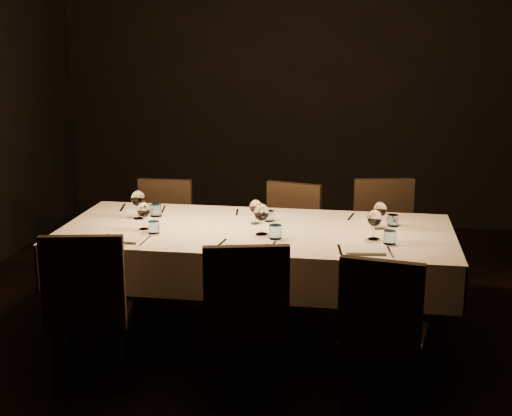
% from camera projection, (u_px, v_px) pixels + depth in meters
% --- Properties ---
extents(room, '(5.01, 6.01, 3.01)m').
position_uv_depth(room, '(256.00, 115.00, 4.42)').
color(room, black).
rests_on(room, ground).
extents(dining_table, '(2.52, 1.12, 0.76)m').
position_uv_depth(dining_table, '(256.00, 240.00, 4.62)').
color(dining_table, black).
rests_on(dining_table, ground).
extents(chair_near_left, '(0.53, 0.53, 0.94)m').
position_uv_depth(chair_near_left, '(89.00, 302.00, 4.02)').
color(chair_near_left, black).
rests_on(chair_near_left, ground).
extents(place_setting_near_left, '(0.32, 0.40, 0.18)m').
position_uv_depth(place_setting_near_left, '(140.00, 223.00, 4.48)').
color(place_setting_near_left, silver).
rests_on(place_setting_near_left, dining_table).
extents(chair_near_center, '(0.54, 0.54, 0.94)m').
position_uv_depth(chair_near_center, '(245.00, 314.00, 3.85)').
color(chair_near_center, black).
rests_on(chair_near_center, ground).
extents(place_setting_near_center, '(0.37, 0.42, 0.20)m').
position_uv_depth(place_setting_near_center, '(260.00, 227.00, 4.36)').
color(place_setting_near_center, silver).
rests_on(place_setting_near_center, dining_table).
extents(chair_near_right, '(0.50, 0.50, 0.89)m').
position_uv_depth(chair_near_right, '(382.00, 326.00, 3.75)').
color(chair_near_right, black).
rests_on(chair_near_right, ground).
extents(place_setting_near_right, '(0.35, 0.41, 0.19)m').
position_uv_depth(place_setting_near_right, '(375.00, 232.00, 4.26)').
color(place_setting_near_right, silver).
rests_on(place_setting_near_right, dining_table).
extents(chair_far_left, '(0.43, 0.43, 0.88)m').
position_uv_depth(chair_far_left, '(163.00, 231.00, 5.53)').
color(chair_far_left, black).
rests_on(chair_far_left, ground).
extents(place_setting_far_left, '(0.37, 0.42, 0.20)m').
position_uv_depth(place_setting_far_left, '(144.00, 204.00, 4.91)').
color(place_setting_far_left, silver).
rests_on(place_setting_far_left, dining_table).
extents(chair_far_center, '(0.52, 0.52, 0.89)m').
position_uv_depth(chair_far_center, '(289.00, 237.00, 5.36)').
color(chair_far_center, black).
rests_on(chair_far_center, ground).
extents(place_setting_far_center, '(0.31, 0.39, 0.16)m').
position_uv_depth(place_setting_far_center, '(258.00, 211.00, 4.79)').
color(place_setting_far_center, silver).
rests_on(place_setting_far_center, dining_table).
extents(chair_far_right, '(0.53, 0.53, 0.93)m').
position_uv_depth(chair_far_right, '(385.00, 237.00, 5.29)').
color(chair_far_right, black).
rests_on(chair_far_right, ground).
extents(place_setting_far_right, '(0.34, 0.40, 0.18)m').
position_uv_depth(place_setting_far_right, '(380.00, 215.00, 4.67)').
color(place_setting_far_right, silver).
rests_on(place_setting_far_right, dining_table).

